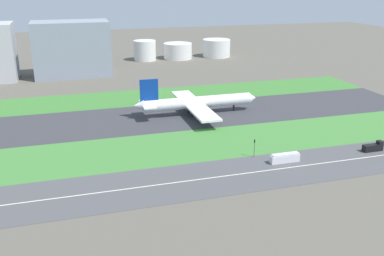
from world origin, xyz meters
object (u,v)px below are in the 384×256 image
fuel_tank_east (216,48)px  fuel_tank_west (145,50)px  fuel_tank_centre (178,51)px  bus_0 (285,158)px  airliner (195,103)px  truck_0 (373,147)px  traffic_light (254,147)px  hangar_building (72,49)px

fuel_tank_east → fuel_tank_west: bearing=180.0°
fuel_tank_west → fuel_tank_centre: bearing=0.0°
bus_0 → fuel_tank_east: fuel_tank_east is taller
airliner → fuel_tank_west: bearing=88.4°
truck_0 → fuel_tank_centre: size_ratio=0.35×
traffic_light → airliner: bearing=95.6°
traffic_light → hangar_building: hangar_building is taller
traffic_light → fuel_tank_west: 219.05m
airliner → traffic_light: size_ratio=9.03×
traffic_light → hangar_building: bearing=109.4°
bus_0 → truck_0: (39.56, 0.00, -0.15)m
truck_0 → traffic_light: traffic_light is taller
airliner → traffic_light: bearing=-84.4°
truck_0 → traffic_light: 49.30m
airliner → fuel_tank_east: size_ratio=2.70×
bus_0 → fuel_tank_west: (-10.42, 227.00, 6.47)m
bus_0 → fuel_tank_east: (53.37, 227.00, 5.71)m
airliner → hangar_building: 127.45m
airliner → truck_0: bearing=-51.3°
bus_0 → fuel_tank_centre: 227.77m
truck_0 → hangar_building: bearing=121.1°
traffic_light → fuel_tank_east: (62.39, 219.01, 3.23)m
truck_0 → fuel_tank_west: (-49.99, 227.00, 6.61)m
truck_0 → traffic_light: size_ratio=1.17×
bus_0 → airliner: bearing=102.3°
hangar_building → fuel_tank_west: (60.00, 45.00, -10.69)m
bus_0 → traffic_light: bearing=138.4°
airliner → bus_0: size_ratio=5.60×
bus_0 → fuel_tank_west: fuel_tank_west is taller
traffic_light → fuel_tank_west: size_ratio=0.39×
airliner → fuel_tank_east: (68.25, 159.00, 1.29)m
bus_0 → fuel_tank_east: 233.26m
airliner → fuel_tank_west: (4.46, 159.00, 2.05)m
hangar_building → fuel_tank_east: 132.21m
airliner → truck_0: size_ratio=7.74×
truck_0 → fuel_tank_centre: 228.06m
hangar_building → traffic_light: bearing=-70.6°
hangar_building → fuel_tank_centre: (88.55, 45.00, -12.38)m
hangar_building → fuel_tank_centre: hangar_building is taller
bus_0 → fuel_tank_centre: size_ratio=0.48×
bus_0 → hangar_building: bearing=111.2°
bus_0 → truck_0: bearing=0.0°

